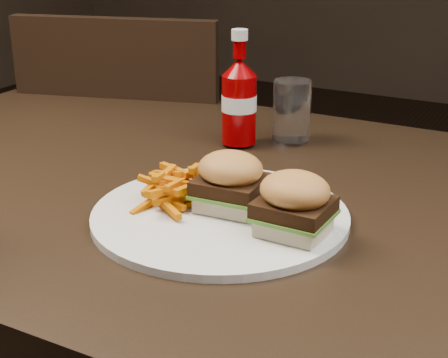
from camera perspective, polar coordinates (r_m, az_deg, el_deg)
The scene contains 8 objects.
dining_table at distance 0.99m, azimuth -2.87°, elevation -1.02°, with size 1.20×0.80×0.04m, color black.
chair_far at distance 1.72m, azimuth -6.00°, elevation -1.88°, with size 0.45×0.45×0.04m, color black.
plate at distance 0.85m, azimuth -0.32°, elevation -3.05°, with size 0.32×0.32×0.01m, color white.
sandwich_half_a at distance 0.85m, azimuth 0.53°, elevation -1.82°, with size 0.07×0.07×0.02m, color beige.
sandwich_half_b at distance 0.79m, azimuth 5.80°, elevation -3.79°, with size 0.07×0.07×0.02m, color beige.
fries_pile at distance 0.88m, azimuth -3.91°, elevation -0.32°, with size 0.10×0.10×0.04m, color #C37402, non-canonical shape.
ketchup_bottle at distance 1.10m, azimuth 1.26°, elevation 5.80°, with size 0.06×0.06×0.11m, color #800002.
tumbler at distance 1.12m, azimuth 5.65°, elevation 5.74°, with size 0.06×0.06×0.10m, color white.
Camera 1 is at (0.48, -0.78, 1.11)m, focal length 55.00 mm.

